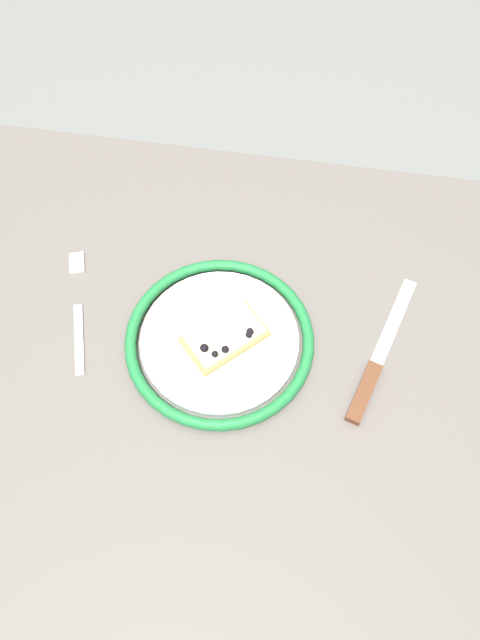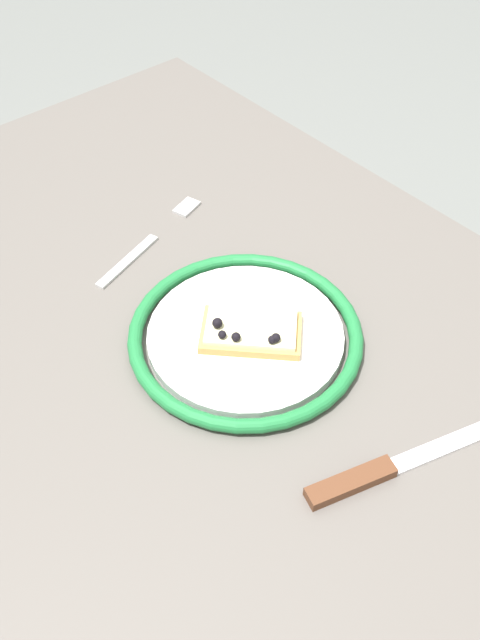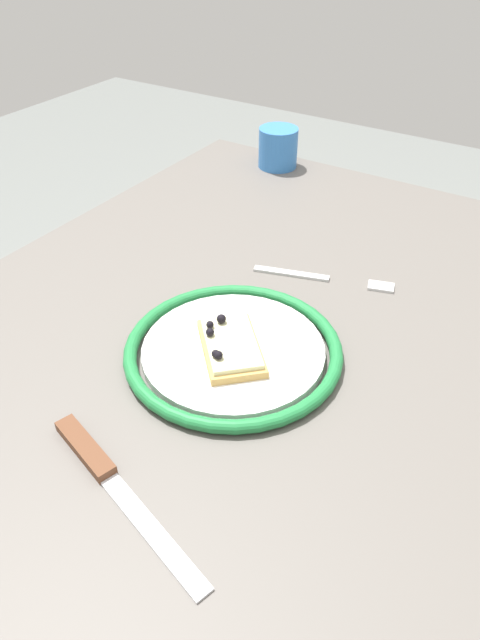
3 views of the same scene
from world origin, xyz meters
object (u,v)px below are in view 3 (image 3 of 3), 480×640
pizza_slice_near (230,346)px  knife (102,469)px  plate (232,351)px  cup (278,148)px  dining_table (213,399)px  fork (324,278)px

pizza_slice_near → knife: (0.20, -0.02, -0.02)m
plate → cup: size_ratio=3.44×
dining_table → knife: 0.23m
plate → knife: plate is taller
pizza_slice_near → knife: bearing=-4.2°
fork → pizza_slice_near: bearing=-5.1°
pizza_slice_near → fork: pizza_slice_near is taller
plate → fork: (-0.21, 0.02, -0.01)m
fork → cup: size_ratio=2.59×
dining_table → pizza_slice_near: pizza_slice_near is taller
pizza_slice_near → fork: size_ratio=0.63×
knife → cup: bearing=-163.3°
dining_table → fork: size_ratio=5.97×
plate → cup: cup is taller
plate → knife: bearing=-3.9°
knife → cup: 0.77m
dining_table → plate: bearing=85.6°
dining_table → plate: (0.00, 0.03, 0.10)m
fork → cup: cup is taller
knife → fork: bearing=175.3°
knife → pizza_slice_near: bearing=175.8°
knife → fork: size_ratio=1.19×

